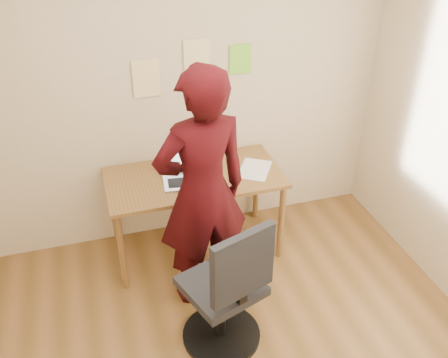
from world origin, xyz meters
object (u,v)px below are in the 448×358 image
object	(u,v)px
desk	(194,185)
office_chair	(227,296)
laptop	(185,174)
phone	(215,184)
person	(202,193)

from	to	relation	value
desk	office_chair	distance (m)	1.07
laptop	phone	distance (m)	0.26
desk	office_chair	size ratio (longest dim) A/B	1.32
laptop	office_chair	world-z (taller)	office_chair
desk	office_chair	xyz separation A→B (m)	(-0.05, -1.06, -0.20)
laptop	office_chair	bearing A→B (deg)	-81.84
desk	phone	size ratio (longest dim) A/B	9.98
phone	desk	bearing A→B (deg)	110.70
desk	person	bearing A→B (deg)	-97.02
desk	laptop	distance (m)	0.16
laptop	person	world-z (taller)	person
office_chair	desk	bearing A→B (deg)	68.27
phone	person	xyz separation A→B (m)	(-0.19, -0.36, 0.18)
laptop	phone	bearing A→B (deg)	-27.36
desk	laptop	bearing A→B (deg)	-162.70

